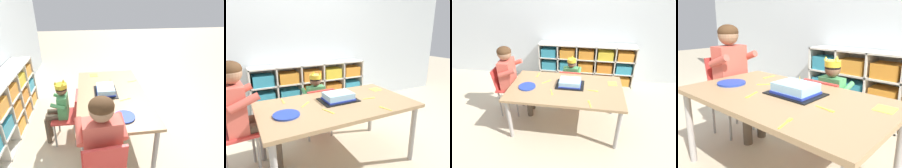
# 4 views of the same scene
# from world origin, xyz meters

# --- Properties ---
(storage_cubby_shelf) EXTENTS (1.82, 0.31, 0.80)m
(storage_cubby_shelf) POSITION_xyz_m (0.27, 1.34, 0.40)
(storage_cubby_shelf) COLOR silver
(storage_cubby_shelf) RESTS_ON ground
(activity_table) EXTENTS (1.48, 0.82, 0.62)m
(activity_table) POSITION_xyz_m (0.00, 0.00, 0.57)
(activity_table) COLOR #A37F56
(activity_table) RESTS_ON ground
(classroom_chair_blue) EXTENTS (0.36, 0.33, 0.64)m
(classroom_chair_blue) POSITION_xyz_m (0.01, 0.53, 0.38)
(classroom_chair_blue) COLOR red
(classroom_chair_blue) RESTS_ON ground
(child_with_crown) EXTENTS (0.30, 0.31, 0.82)m
(child_with_crown) POSITION_xyz_m (0.01, 0.64, 0.51)
(child_with_crown) COLOR #4C9E5B
(child_with_crown) RESTS_ON ground
(classroom_chair_adult_side) EXTENTS (0.36, 0.38, 0.77)m
(classroom_chair_adult_side) POSITION_xyz_m (-0.93, 0.18, 0.48)
(classroom_chair_adult_side) COLOR red
(classroom_chair_adult_side) RESTS_ON ground
(adult_helper_seated) EXTENTS (0.45, 0.42, 1.08)m
(adult_helper_seated) POSITION_xyz_m (-0.81, 0.19, 0.67)
(adult_helper_seated) COLOR #D15647
(adult_helper_seated) RESTS_ON ground
(birthday_cake_on_tray) EXTENTS (0.37, 0.28, 0.12)m
(birthday_cake_on_tray) POSITION_xyz_m (0.05, 0.07, 0.66)
(birthday_cake_on_tray) COLOR black
(birthday_cake_on_tray) RESTS_ON activity_table
(paper_plate_stack) EXTENTS (0.22, 0.22, 0.01)m
(paper_plate_stack) POSITION_xyz_m (-0.50, -0.06, 0.63)
(paper_plate_stack) COLOR #233DA3
(paper_plate_stack) RESTS_ON activity_table
(paper_napkin_square) EXTENTS (0.12, 0.12, 0.00)m
(paper_napkin_square) POSITION_xyz_m (0.62, 0.19, 0.63)
(paper_napkin_square) COLOR #F4DB4C
(paper_napkin_square) RESTS_ON activity_table
(fork_beside_plate_stack) EXTENTS (0.06, 0.14, 0.00)m
(fork_beside_plate_stack) POSITION_xyz_m (-0.16, -0.15, 0.63)
(fork_beside_plate_stack) COLOR yellow
(fork_beside_plate_stack) RESTS_ON activity_table
(fork_scattered_mid_table) EXTENTS (0.11, 0.12, 0.00)m
(fork_scattered_mid_table) POSITION_xyz_m (-0.28, 0.12, 0.63)
(fork_scattered_mid_table) COLOR yellow
(fork_scattered_mid_table) RESTS_ON activity_table
(fork_near_child_seat) EXTENTS (0.05, 0.13, 0.00)m
(fork_near_child_seat) POSITION_xyz_m (0.32, -0.32, 0.63)
(fork_near_child_seat) COLOR yellow
(fork_near_child_seat) RESTS_ON activity_table
(fork_at_table_front_edge) EXTENTS (0.02, 0.13, 0.00)m
(fork_at_table_front_edge) POSITION_xyz_m (-0.45, 0.29, 0.63)
(fork_at_table_front_edge) COLOR yellow
(fork_at_table_front_edge) RESTS_ON activity_table
(fork_by_napkin) EXTENTS (0.14, 0.03, 0.00)m
(fork_by_napkin) POSITION_xyz_m (0.36, -0.03, 0.63)
(fork_by_napkin) COLOR yellow
(fork_by_napkin) RESTS_ON activity_table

